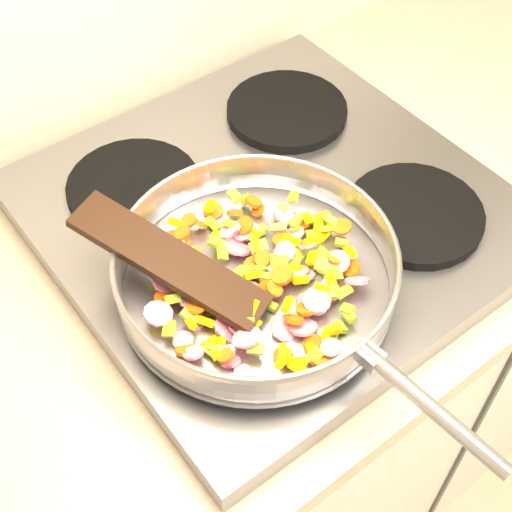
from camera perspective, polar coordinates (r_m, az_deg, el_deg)
base_cabinet at (r=1.76m, az=19.18°, el=2.44°), size 3.00×0.65×0.86m
cooktop at (r=1.02m, az=1.24°, el=3.38°), size 0.60×0.60×0.04m
grate_fl at (r=0.87m, az=-0.30°, el=-4.82°), size 0.19×0.19×0.02m
grate_fr at (r=1.00m, az=12.57°, el=3.28°), size 0.19×0.19×0.02m
grate_bl at (r=1.03m, az=-9.76°, el=5.48°), size 0.19×0.19×0.02m
grate_br at (r=1.14m, az=2.48°, el=11.55°), size 0.19×0.19×0.02m
saute_pan at (r=0.86m, az=0.08°, el=-1.01°), size 0.39×0.56×0.06m
vegetable_heap at (r=0.88m, az=0.17°, el=-1.67°), size 0.30×0.30×0.05m
wooden_spatula at (r=0.85m, az=-6.94°, el=-0.39°), size 0.16×0.25×0.07m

